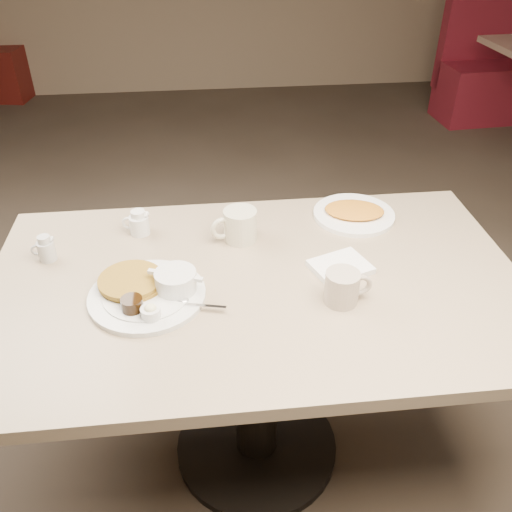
{
  "coord_description": "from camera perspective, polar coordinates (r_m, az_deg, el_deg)",
  "views": [
    {
      "loc": [
        -0.14,
        -1.21,
        1.68
      ],
      "look_at": [
        0.0,
        0.02,
        0.82
      ],
      "focal_mm": 38.56,
      "sensor_mm": 36.0,
      "label": 1
    }
  ],
  "objects": [
    {
      "name": "main_plate",
      "position": [
        1.49,
        -10.92,
        -3.43
      ],
      "size": [
        0.41,
        0.4,
        0.07
      ],
      "color": "silver",
      "rests_on": "diner_table"
    },
    {
      "name": "creamer_left",
      "position": [
        1.71,
        -20.95,
        0.67
      ],
      "size": [
        0.08,
        0.06,
        0.08
      ],
      "color": "beige",
      "rests_on": "diner_table"
    },
    {
      "name": "creamer_right",
      "position": [
        1.75,
        -12.06,
        3.34
      ],
      "size": [
        0.09,
        0.08,
        0.08
      ],
      "color": "white",
      "rests_on": "diner_table"
    },
    {
      "name": "napkin",
      "position": [
        1.59,
        8.74,
        -1.12
      ],
      "size": [
        0.19,
        0.17,
        0.02
      ],
      "color": "white",
      "rests_on": "diner_table"
    },
    {
      "name": "room",
      "position": [
        1.25,
        0.11,
        21.83
      ],
      "size": [
        7.04,
        8.04,
        2.84
      ],
      "color": "#4C3F33",
      "rests_on": "ground"
    },
    {
      "name": "hash_plate",
      "position": [
        1.84,
        10.13,
        4.41
      ],
      "size": [
        0.32,
        0.32,
        0.04
      ],
      "color": "white",
      "rests_on": "diner_table"
    },
    {
      "name": "diner_table",
      "position": [
        1.64,
        0.08,
        -7.29
      ],
      "size": [
        1.5,
        0.9,
        0.75
      ],
      "color": "tan",
      "rests_on": "ground"
    },
    {
      "name": "coffee_mug_far",
      "position": [
        1.68,
        -1.79,
        3.19
      ],
      "size": [
        0.16,
        0.12,
        0.1
      ],
      "color": "beige",
      "rests_on": "diner_table"
    },
    {
      "name": "coffee_mug_near",
      "position": [
        1.45,
        9.03,
        -3.17
      ],
      "size": [
        0.13,
        0.1,
        0.09
      ],
      "color": "#B2A594",
      "rests_on": "diner_table"
    }
  ]
}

